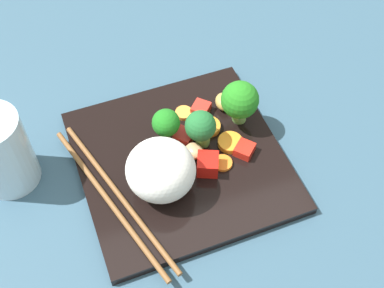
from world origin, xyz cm
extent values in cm
cube|color=#304F63|center=(0.00, 0.00, -1.00)|extent=(110.00, 110.00, 2.00)
cube|color=black|center=(0.00, 0.00, 0.61)|extent=(26.05, 26.05, 1.23)
ellipsoid|color=white|center=(-3.43, -3.34, 4.87)|extent=(10.94, 10.85, 7.27)
cylinder|color=#64A146|center=(3.38, 1.21, 2.42)|extent=(2.25, 2.51, 2.63)
sphere|color=#216430|center=(3.12, 1.46, 4.71)|extent=(3.94, 3.94, 3.94)
cylinder|color=#73A74F|center=(9.14, 3.44, 2.42)|extent=(2.77, 2.54, 2.68)
sphere|color=#22791D|center=(8.98, 3.19, 5.56)|extent=(4.88, 4.88, 4.88)
cylinder|color=#70B85C|center=(-0.89, 3.53, 2.38)|extent=(1.69, 1.97, 2.50)
sphere|color=#1D721D|center=(-0.77, 3.34, 4.68)|extent=(3.54, 3.54, 3.54)
cylinder|color=orange|center=(4.91, 3.36, 1.60)|extent=(4.45, 4.45, 0.73)
cylinder|color=orange|center=(-0.21, -0.71, 1.56)|extent=(3.00, 3.00, 0.66)
cylinder|color=orange|center=(6.67, 0.06, 1.62)|extent=(4.26, 4.26, 0.79)
cylinder|color=#F89537|center=(2.62, 6.71, 1.50)|extent=(2.64, 2.64, 0.54)
cylinder|color=orange|center=(4.68, -2.55, 1.44)|extent=(3.37, 3.37, 0.42)
cube|color=red|center=(7.90, -1.78, 1.85)|extent=(3.19, 3.18, 1.24)
cube|color=red|center=(1.35, 2.72, 1.84)|extent=(3.24, 3.24, 1.22)
cube|color=red|center=(4.95, 6.41, 1.84)|extent=(3.15, 3.15, 1.23)
cube|color=red|center=(2.63, -2.69, 2.33)|extent=(3.44, 3.53, 2.19)
ellipsoid|color=tan|center=(1.82, -0.09, 1.96)|extent=(2.91, 3.16, 1.46)
ellipsoid|color=#B29247|center=(8.17, 6.32, 2.13)|extent=(2.63, 3.23, 1.81)
cylinder|color=brown|center=(-10.02, -3.39, 1.55)|extent=(8.29, 23.87, 0.65)
cylinder|color=brown|center=(-8.67, -2.95, 1.55)|extent=(8.29, 23.87, 0.65)
cylinder|color=silver|center=(-20.54, 4.87, 5.34)|extent=(7.02, 7.02, 10.68)
camera|label=1|loc=(-10.53, -35.47, 53.64)|focal=47.68mm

